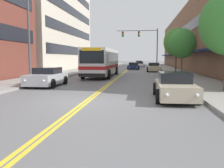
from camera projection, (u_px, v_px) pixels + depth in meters
The scene contains 18 objects.
ground_plane at pixel (129, 69), 48.42m from camera, with size 240.00×240.00×0.00m, color slate.
sidewalk_left at pixel (91, 68), 49.31m from camera, with size 3.89×106.00×0.15m.
sidewalk_right at pixel (168, 69), 47.51m from camera, with size 3.89×106.00×0.15m.
centre_line at pixel (129, 69), 48.42m from camera, with size 0.34×106.00×0.01m.
storefront_row_right at pixel (202, 40), 46.20m from camera, with size 9.10×68.00×10.99m.
city_bus at pixel (102, 61), 28.50m from camera, with size 2.88×11.84×3.07m.
car_silver_parked_left_near at pixel (47, 77), 18.62m from camera, with size 2.13×4.60×1.39m.
car_charcoal_parked_left_mid at pixel (100, 67), 41.00m from camera, with size 2.01×4.40×1.21m.
car_champagne_parked_right_foreground at pixel (174, 87), 12.68m from camera, with size 2.00×4.86×1.36m.
car_beige_parked_right_mid at pixel (154, 67), 38.55m from camera, with size 2.11×4.52×1.37m.
car_white_moving_lead at pixel (140, 64), 59.58m from camera, with size 2.16×4.74×1.29m.
car_navy_moving_second at pixel (134, 66), 46.77m from camera, with size 2.20×4.84×1.28m.
car_black_moving_third at pixel (139, 63), 66.40m from camera, with size 2.07×4.52×1.41m.
traffic_signal_mast at pixel (144, 40), 44.69m from camera, with size 7.35×0.38×7.33m.
street_lamp_left_near at pixel (33, 9), 17.26m from camera, with size 2.61×0.28×9.25m.
street_tree_right_mid at pixel (182, 43), 26.11m from camera, with size 2.83×2.83×5.03m.
street_tree_right_far at pixel (176, 42), 34.22m from camera, with size 3.50×3.50×6.05m.
fire_hydrant at pixel (180, 76), 22.03m from camera, with size 0.31×0.23×0.79m.
Camera 1 is at (2.66, -11.50, 2.08)m, focal length 40.00 mm.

